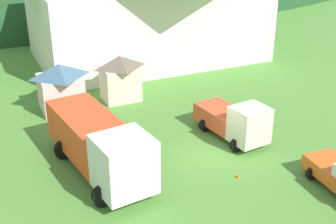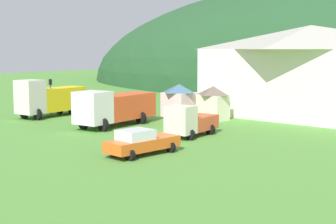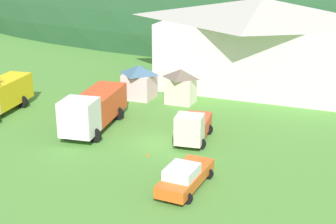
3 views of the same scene
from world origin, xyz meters
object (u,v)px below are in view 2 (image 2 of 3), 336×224
Objects in this scene: play_shed_pink at (179,100)px; heavy_rig_white at (114,107)px; light_truck_cream at (189,121)px; traffic_cone_near_pickup at (137,140)px; traffic_light_west at (51,94)px; play_shed_cream at (213,103)px; service_pickup_orange at (141,142)px; flatbed_truck_yellow at (49,98)px; depot_building at (310,70)px.

heavy_rig_white is (0.07, -8.73, 0.05)m from play_shed_pink.
light_truck_cream reaches higher than traffic_cone_near_pickup.
heavy_rig_white is 2.29× the size of traffic_light_west.
play_shed_cream is at bearing -161.53° from light_truck_cream.
service_pickup_orange is at bearing -68.82° from play_shed_cream.
flatbed_truck_yellow reaches higher than heavy_rig_white.
play_shed_pink is at bearing 173.04° from heavy_rig_white.
service_pickup_orange is (0.60, -23.97, -3.78)m from depot_building.
heavy_rig_white reaches higher than service_pickup_orange.
service_pickup_orange is at bearing -88.57° from depot_building.
depot_building is 2.37× the size of heavy_rig_white.
depot_building is 35.74× the size of traffic_cone_near_pickup.
depot_building is 25.74m from flatbed_truck_yellow.
light_truck_cream is (17.53, 0.42, -0.65)m from flatbed_truck_yellow.
service_pickup_orange is (10.14, -6.84, -0.87)m from heavy_rig_white.
play_shed_cream is at bearing -155.68° from service_pickup_orange.
light_truck_cream is at bearing 84.76° from flatbed_truck_yellow.
heavy_rig_white reaches higher than traffic_cone_near_pickup.
depot_building is at bearing 80.60° from traffic_cone_near_pickup.
play_shed_pink is 0.62× the size of light_truck_cream.
traffic_light_west is (-8.92, -0.17, 0.62)m from heavy_rig_white.
light_truck_cream is 7.40m from service_pickup_orange.
light_truck_cream is at bearing 1.53° from traffic_light_west.
depot_building reaches higher than service_pickup_orange.
heavy_rig_white is 7.19m from traffic_cone_near_pickup.
heavy_rig_white is at bearing 84.17° from flatbed_truck_yellow.
depot_building reaches higher than play_shed_pink.
flatbed_truck_yellow is (-13.44, -8.91, 0.19)m from play_shed_cream.
play_shed_cream is 16.12m from flatbed_truck_yellow.
flatbed_truck_yellow is at bearing -137.58° from depot_building.
flatbed_truck_yellow is 13.42× the size of traffic_cone_near_pickup.
traffic_light_west is (0.43, -0.04, 0.47)m from flatbed_truck_yellow.
service_pickup_orange is (6.05, -15.62, -0.82)m from play_shed_cream.
play_shed_cream is at bearing 99.71° from traffic_cone_near_pickup.
play_shed_pink is at bearing 117.34° from traffic_cone_near_pickup.
depot_building is 25.41m from traffic_light_west.
traffic_light_west reaches higher than heavy_rig_white.
service_pickup_orange is 20.25m from traffic_light_west.
play_shed_pink reaches higher than traffic_cone_near_pickup.
service_pickup_orange is at bearing -56.75° from play_shed_pink.
traffic_light_west reaches higher than play_shed_pink.
heavy_rig_white is 8.20m from light_truck_cream.
depot_building reaches higher than heavy_rig_white.
play_shed_pink is at bearing -142.91° from light_truck_cream.
depot_building is at bearing 56.87° from play_shed_cream.
play_shed_pink is 0.62× the size of service_pickup_orange.
play_shed_cream is 0.62× the size of light_truck_cream.
light_truck_cream reaches higher than service_pickup_orange.
traffic_cone_near_pickup is (6.22, -12.04, -1.65)m from play_shed_pink.
play_shed_pink reaches higher than service_pickup_orange.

